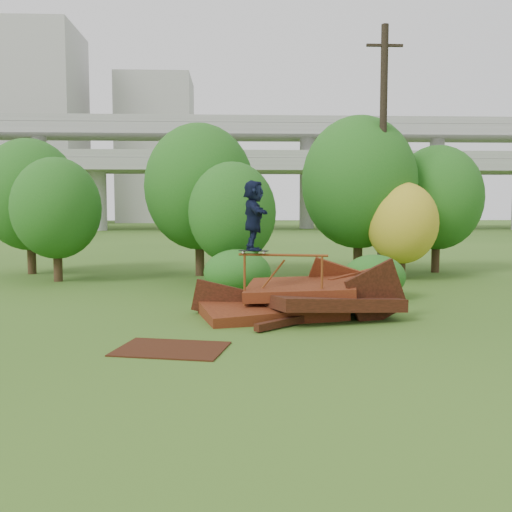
{
  "coord_description": "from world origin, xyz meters",
  "views": [
    {
      "loc": [
        -1.42,
        -12.14,
        2.79
      ],
      "look_at": [
        -0.8,
        2.0,
        1.6
      ],
      "focal_mm": 40.0,
      "sensor_mm": 36.0,
      "label": 1
    }
  ],
  "objects_px": {
    "skater": "(254,215)",
    "flat_plate": "(171,349)",
    "scrap_pile": "(301,301)",
    "utility_pole": "(383,152)"
  },
  "relations": [
    {
      "from": "scrap_pile",
      "to": "skater",
      "type": "xyz_separation_m",
      "value": [
        -1.22,
        -0.17,
        2.21
      ]
    },
    {
      "from": "skater",
      "to": "flat_plate",
      "type": "distance_m",
      "value": 4.41
    },
    {
      "from": "flat_plate",
      "to": "utility_pole",
      "type": "relative_size",
      "value": 0.22
    },
    {
      "from": "scrap_pile",
      "to": "utility_pole",
      "type": "distance_m",
      "value": 9.66
    },
    {
      "from": "skater",
      "to": "utility_pole",
      "type": "distance_m",
      "value": 9.6
    },
    {
      "from": "flat_plate",
      "to": "utility_pole",
      "type": "height_order",
      "value": "utility_pole"
    },
    {
      "from": "skater",
      "to": "flat_plate",
      "type": "xyz_separation_m",
      "value": [
        -1.76,
        -3.1,
        -2.6
      ]
    },
    {
      "from": "skater",
      "to": "utility_pole",
      "type": "height_order",
      "value": "utility_pole"
    },
    {
      "from": "flat_plate",
      "to": "skater",
      "type": "bearing_deg",
      "value": 60.49
    },
    {
      "from": "flat_plate",
      "to": "scrap_pile",
      "type": "bearing_deg",
      "value": 47.68
    }
  ]
}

